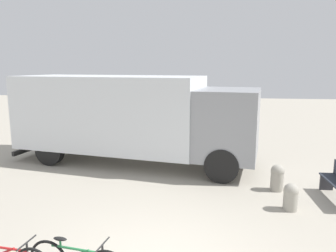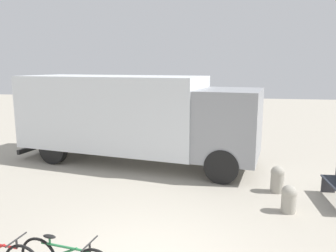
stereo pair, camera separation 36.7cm
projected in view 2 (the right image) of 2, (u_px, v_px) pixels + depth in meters
delivery_truck at (133, 114)px, 11.01m from camera, size 8.38×3.76×2.93m
bollard_near_bench at (289, 198)px, 7.33m from camera, size 0.34×0.34×0.63m
bollard_far_bench at (277, 178)px, 8.50m from camera, size 0.35×0.35×0.71m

